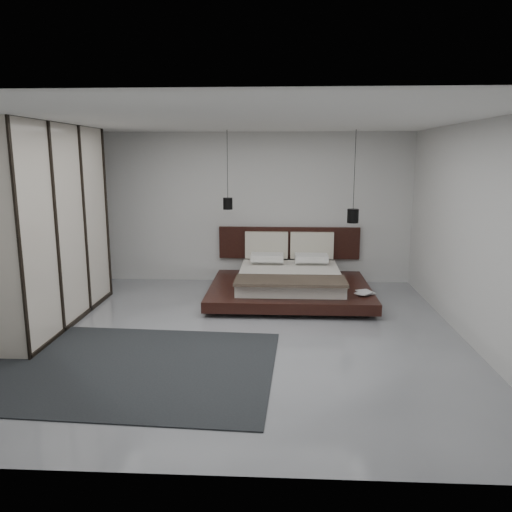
# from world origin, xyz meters

# --- Properties ---
(floor) EXTENTS (6.00, 6.00, 0.00)m
(floor) POSITION_xyz_m (0.00, 0.00, 0.00)
(floor) COLOR #909398
(floor) RESTS_ON ground
(ceiling) EXTENTS (6.00, 6.00, 0.00)m
(ceiling) POSITION_xyz_m (0.00, 0.00, 2.80)
(ceiling) COLOR white
(ceiling) RESTS_ON wall_back
(wall_back) EXTENTS (6.00, 0.00, 6.00)m
(wall_back) POSITION_xyz_m (0.00, 3.00, 1.40)
(wall_back) COLOR silver
(wall_back) RESTS_ON floor
(wall_front) EXTENTS (6.00, 0.00, 6.00)m
(wall_front) POSITION_xyz_m (0.00, -3.00, 1.40)
(wall_front) COLOR silver
(wall_front) RESTS_ON floor
(wall_left) EXTENTS (0.00, 6.00, 6.00)m
(wall_left) POSITION_xyz_m (-3.00, 0.00, 1.40)
(wall_left) COLOR silver
(wall_left) RESTS_ON floor
(wall_right) EXTENTS (0.00, 6.00, 6.00)m
(wall_right) POSITION_xyz_m (3.00, 0.00, 1.40)
(wall_right) COLOR silver
(wall_right) RESTS_ON floor
(lattice_screen) EXTENTS (0.05, 0.90, 2.60)m
(lattice_screen) POSITION_xyz_m (-2.95, 2.45, 1.30)
(lattice_screen) COLOR black
(lattice_screen) RESTS_ON floor
(bed) EXTENTS (2.64, 2.33, 1.05)m
(bed) POSITION_xyz_m (0.73, 1.91, 0.28)
(bed) COLOR black
(bed) RESTS_ON floor
(book_lower) EXTENTS (0.30, 0.34, 0.03)m
(book_lower) POSITION_xyz_m (1.82, 1.28, 0.26)
(book_lower) COLOR #99724C
(book_lower) RESTS_ON bed
(book_upper) EXTENTS (0.31, 0.32, 0.02)m
(book_upper) POSITION_xyz_m (1.80, 1.25, 0.28)
(book_upper) COLOR #99724C
(book_upper) RESTS_ON book_lower
(pendant_left) EXTENTS (0.17, 0.17, 1.35)m
(pendant_left) POSITION_xyz_m (-0.35, 2.32, 1.56)
(pendant_left) COLOR black
(pendant_left) RESTS_ON ceiling
(pendant_right) EXTENTS (0.20, 0.20, 1.57)m
(pendant_right) POSITION_xyz_m (1.82, 2.32, 1.35)
(pendant_right) COLOR black
(pendant_right) RESTS_ON ceiling
(wardrobe) EXTENTS (0.68, 2.91, 2.86)m
(wardrobe) POSITION_xyz_m (-2.70, 0.46, 1.43)
(wardrobe) COLOR beige
(wardrobe) RESTS_ON floor
(rug) EXTENTS (3.53, 2.60, 0.01)m
(rug) POSITION_xyz_m (-1.20, -1.10, 0.01)
(rug) COLOR black
(rug) RESTS_ON floor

